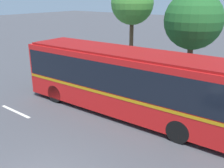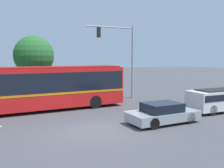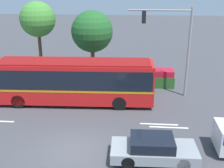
# 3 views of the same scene
# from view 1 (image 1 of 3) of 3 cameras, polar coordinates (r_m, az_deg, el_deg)

# --- Properties ---
(city_bus) EXTENTS (11.56, 3.05, 3.22)m
(city_bus) POSITION_cam_1_polar(r_m,az_deg,el_deg) (12.68, 2.99, 1.30)
(city_bus) COLOR red
(city_bus) RESTS_ON ground
(street_tree_left) EXTENTS (3.52, 3.52, 6.87)m
(street_tree_left) POSITION_cam_1_polar(r_m,az_deg,el_deg) (22.15, 4.52, 17.43)
(street_tree_left) COLOR brown
(street_tree_left) RESTS_ON ground
(street_tree_centre) EXTENTS (4.04, 4.04, 6.09)m
(street_tree_centre) POSITION_cam_1_polar(r_m,az_deg,el_deg) (19.05, 17.64, 13.30)
(street_tree_centre) COLOR brown
(street_tree_centre) RESTS_ON ground
(lane_stripe_near) EXTENTS (2.40, 0.16, 0.01)m
(lane_stripe_near) POSITION_cam_1_polar(r_m,az_deg,el_deg) (14.27, -20.67, -5.75)
(lane_stripe_near) COLOR silver
(lane_stripe_near) RESTS_ON ground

